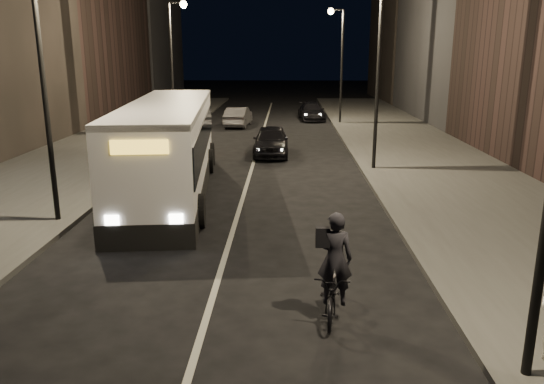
# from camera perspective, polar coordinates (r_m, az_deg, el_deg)

# --- Properties ---
(ground) EXTENTS (180.00, 180.00, 0.00)m
(ground) POSITION_cam_1_polar(r_m,az_deg,el_deg) (13.03, -5.78, -9.19)
(ground) COLOR black
(ground) RESTS_ON ground
(sidewalk_right) EXTENTS (7.00, 70.00, 0.16)m
(sidewalk_right) POSITION_cam_1_polar(r_m,az_deg,el_deg) (27.20, 16.24, 3.23)
(sidewalk_right) COLOR #393937
(sidewalk_right) RESTS_ON ground
(sidewalk_left) EXTENTS (7.00, 70.00, 0.16)m
(sidewalk_left) POSITION_cam_1_polar(r_m,az_deg,el_deg) (28.19, -19.51, 3.37)
(sidewalk_left) COLOR #393937
(sidewalk_left) RESTS_ON ground
(streetlight_right_mid) EXTENTS (1.20, 0.44, 8.12)m
(streetlight_right_mid) POSITION_cam_1_polar(r_m,az_deg,el_deg) (24.08, 10.82, 14.79)
(streetlight_right_mid) COLOR black
(streetlight_right_mid) RESTS_ON sidewalk_right
(streetlight_right_far) EXTENTS (1.20, 0.44, 8.12)m
(streetlight_right_far) POSITION_cam_1_polar(r_m,az_deg,el_deg) (39.96, 7.17, 14.87)
(streetlight_right_far) COLOR black
(streetlight_right_far) RESTS_ON sidewalk_right
(streetlight_left_near) EXTENTS (1.20, 0.44, 8.12)m
(streetlight_left_near) POSITION_cam_1_polar(r_m,az_deg,el_deg) (17.26, -22.89, 13.98)
(streetlight_left_near) COLOR black
(streetlight_left_near) RESTS_ON sidewalk_left
(streetlight_left_far) EXTENTS (1.20, 0.44, 8.12)m
(streetlight_left_far) POSITION_cam_1_polar(r_m,az_deg,el_deg) (34.50, -10.38, 14.77)
(streetlight_left_far) COLOR black
(streetlight_left_far) RESTS_ON sidewalk_left
(city_bus) EXTENTS (4.02, 13.04, 3.46)m
(city_bus) POSITION_cam_1_polar(r_m,az_deg,el_deg) (20.69, -10.98, 5.13)
(city_bus) COLOR white
(city_bus) RESTS_ON ground
(cyclist_on_bicycle) EXTENTS (0.95, 2.08, 2.31)m
(cyclist_on_bicycle) POSITION_cam_1_polar(r_m,az_deg,el_deg) (10.95, 6.61, -9.65)
(cyclist_on_bicycle) COLOR black
(cyclist_on_bicycle) RESTS_ON ground
(car_near) EXTENTS (1.83, 4.47, 1.52)m
(car_near) POSITION_cam_1_polar(r_m,az_deg,el_deg) (27.89, -0.11, 5.53)
(car_near) COLOR black
(car_near) RESTS_ON ground
(car_mid) EXTENTS (1.80, 4.37, 1.41)m
(car_mid) POSITION_cam_1_polar(r_m,az_deg,el_deg) (38.90, -3.66, 8.08)
(car_mid) COLOR #3C3C3E
(car_mid) RESTS_ON ground
(car_far) EXTENTS (2.22, 4.71, 1.33)m
(car_far) POSITION_cam_1_polar(r_m,az_deg,el_deg) (42.71, 4.29, 8.62)
(car_far) COLOR black
(car_far) RESTS_ON ground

